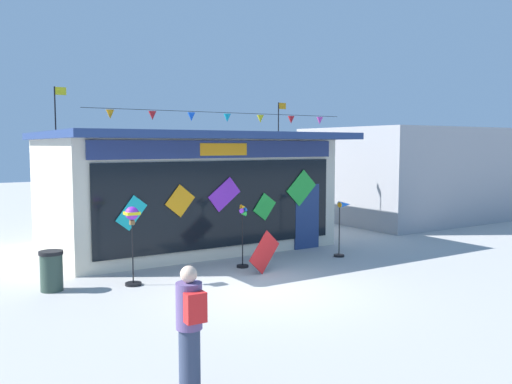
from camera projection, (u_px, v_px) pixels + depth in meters
ground_plane at (260, 289)px, 11.99m from camera, size 80.00×80.00×0.00m
kite_shop_building at (182, 188)px, 17.35m from camera, size 8.57×6.72×4.85m
wind_spinner_far_left at (132, 228)px, 12.20m from camera, size 0.37×0.37×1.82m
wind_spinner_left at (243, 232)px, 14.01m from camera, size 0.31×0.31×1.67m
wind_spinner_center_left at (343, 218)px, 15.44m from camera, size 0.55×0.30×1.60m
person_near_camera at (190, 327)px, 6.87m from camera, size 0.34×0.45×1.68m
trash_bin at (51, 271)px, 11.80m from camera, size 0.52×0.52×0.89m
display_kite_on_ground at (264, 252)px, 13.49m from camera, size 1.05×0.26×1.05m
neighbour_building at (409, 174)px, 23.45m from camera, size 7.77×6.04×3.91m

